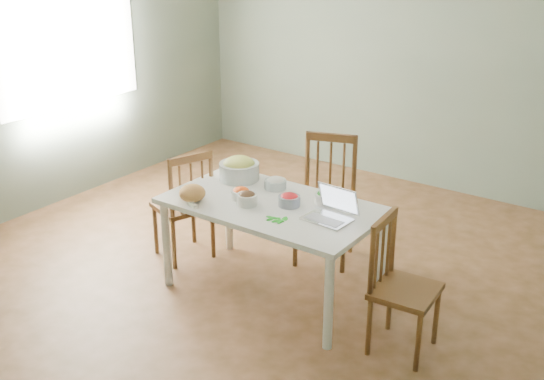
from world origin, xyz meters
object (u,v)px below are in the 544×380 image
Objects in this scene: dining_table at (272,248)px; bowl_squash at (239,168)px; laptop at (327,206)px; chair_left at (182,203)px; chair_right at (406,288)px; chair_far at (325,202)px; bread_boule at (192,193)px.

bowl_squash reaches higher than dining_table.
chair_left is at bearing -179.92° from laptop.
chair_left is 2.01m from chair_right.
bread_boule is (-0.52, -0.95, 0.27)m from chair_far.
bowl_squash is at bearing 168.10° from laptop.
dining_table is 0.65m from laptop.
chair_far reaches higher than bowl_squash.
chair_far is at bearing 61.55° from bread_boule.
laptop is (0.46, -0.02, 0.46)m from dining_table.
bread_boule is at bearing -160.40° from laptop.
laptop reaches higher than chair_right.
chair_right is at bearing 105.35° from chair_left.
chair_left is 0.58m from bowl_squash.
chair_left is at bearing 141.21° from bread_boule.
bowl_squash reaches higher than bread_boule.
chair_far reaches higher than chair_left.
laptop is (1.38, -0.08, 0.35)m from chair_left.
laptop is at bearing 106.47° from chair_left.
chair_right is (2.00, -0.16, -0.01)m from chair_left.
chair_far is at bearing 39.62° from bowl_squash.
laptop is at bearing 16.14° from bread_boule.
chair_right is 1.63m from bowl_squash.
dining_table is at bearing -179.17° from laptop.
laptop is at bearing -2.63° from dining_table.
chair_left is (-0.92, 0.06, 0.10)m from dining_table.
bread_boule is (-0.48, -0.29, 0.41)m from dining_table.
chair_far is at bearing 86.82° from dining_table.
chair_left is 1.03× the size of chair_right.
laptop is at bearing -77.73° from chair_far.
chair_far reaches higher than bread_boule.
dining_table is at bearing 31.42° from bread_boule.
chair_left is 0.64m from bread_boule.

